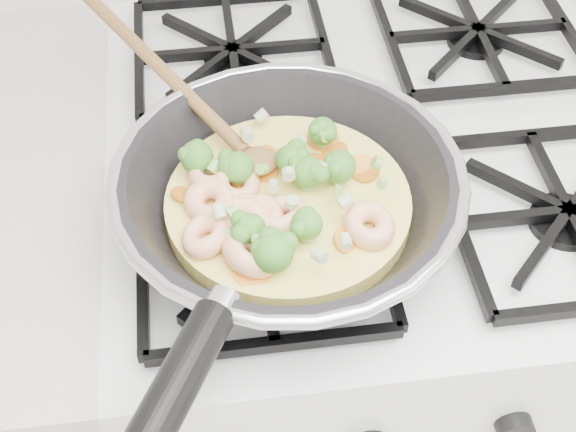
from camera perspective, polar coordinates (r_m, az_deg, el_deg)
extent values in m
cube|color=white|center=(1.22, 4.90, -9.95)|extent=(0.60, 0.60, 0.90)
cube|color=black|center=(0.87, 6.87, 6.33)|extent=(0.56, 0.56, 0.02)
torus|color=silver|center=(0.71, 0.00, 2.83)|extent=(0.33, 0.33, 0.01)
cylinder|color=black|center=(0.58, -8.78, -13.28)|extent=(0.11, 0.16, 0.03)
cylinder|color=#FFED6E|center=(0.73, 0.00, 0.82)|extent=(0.23, 0.23, 0.02)
ellipsoid|color=brown|center=(0.75, -2.54, 3.95)|extent=(0.06, 0.06, 0.01)
cylinder|color=brown|center=(0.82, -9.30, 10.59)|extent=(0.16, 0.24, 0.05)
torus|color=#FFC296|center=(0.70, -2.00, -0.11)|extent=(0.06, 0.06, 0.02)
torus|color=#FFC296|center=(0.70, -3.19, 0.14)|extent=(0.06, 0.06, 0.03)
torus|color=#FFC296|center=(0.73, -3.78, 2.24)|extent=(0.07, 0.07, 0.03)
torus|color=#FFC296|center=(0.74, -5.68, 2.89)|extent=(0.06, 0.06, 0.02)
torus|color=#FFC296|center=(0.70, -3.56, -0.36)|extent=(0.06, 0.06, 0.03)
torus|color=#FFC296|center=(0.71, -5.64, 1.03)|extent=(0.07, 0.07, 0.03)
torus|color=#FFC296|center=(0.69, -5.95, -1.39)|extent=(0.07, 0.07, 0.03)
torus|color=#FFC296|center=(0.70, -0.53, -0.01)|extent=(0.07, 0.07, 0.03)
torus|color=#FFC296|center=(0.67, -2.68, -2.71)|extent=(0.08, 0.08, 0.03)
torus|color=#FFC296|center=(0.69, 5.90, -0.67)|extent=(0.07, 0.07, 0.03)
ellipsoid|color=#4D9530|center=(0.66, -1.10, -2.67)|extent=(0.05, 0.05, 0.04)
ellipsoid|color=#4D9530|center=(0.72, 1.40, 3.21)|extent=(0.04, 0.04, 0.03)
ellipsoid|color=#4D9530|center=(0.68, 1.37, -0.59)|extent=(0.04, 0.04, 0.03)
ellipsoid|color=#4D9530|center=(0.74, -6.60, 4.25)|extent=(0.04, 0.04, 0.03)
ellipsoid|color=#4D9530|center=(0.73, 3.71, 3.59)|extent=(0.04, 0.04, 0.03)
ellipsoid|color=#4D9530|center=(0.73, 0.28, 4.09)|extent=(0.04, 0.04, 0.03)
ellipsoid|color=#4D9530|center=(0.73, -3.68, 3.52)|extent=(0.04, 0.04, 0.03)
ellipsoid|color=#4D9530|center=(0.68, -2.75, -0.91)|extent=(0.04, 0.04, 0.03)
ellipsoid|color=#4D9530|center=(0.76, 2.49, 6.14)|extent=(0.04, 0.04, 0.03)
cylinder|color=orange|center=(0.75, 5.65, 3.09)|extent=(0.03, 0.03, 0.01)
cylinder|color=orange|center=(0.76, -1.71, 4.03)|extent=(0.04, 0.04, 0.01)
cylinder|color=orange|center=(0.75, 5.36, 3.31)|extent=(0.04, 0.04, 0.01)
cylinder|color=orange|center=(0.78, 2.51, 5.59)|extent=(0.05, 0.05, 0.01)
cylinder|color=orange|center=(0.76, 1.64, 3.93)|extent=(0.04, 0.04, 0.01)
cylinder|color=orange|center=(0.74, -3.34, 2.33)|extent=(0.04, 0.04, 0.01)
cylinder|color=orange|center=(0.73, -7.40, 1.60)|extent=(0.03, 0.03, 0.01)
cylinder|color=orange|center=(0.77, 3.24, 4.63)|extent=(0.04, 0.04, 0.01)
cylinder|color=orange|center=(0.75, -1.76, 3.21)|extent=(0.03, 0.03, 0.01)
cylinder|color=orange|center=(0.69, 4.44, -1.79)|extent=(0.03, 0.03, 0.01)
cylinder|color=orange|center=(0.67, -2.57, -4.05)|extent=(0.04, 0.04, 0.01)
cylinder|color=#B2C88D|center=(0.66, 4.20, -1.83)|extent=(0.01, 0.01, 0.01)
cylinder|color=#B2C88D|center=(0.69, 4.09, 1.09)|extent=(0.01, 0.01, 0.01)
cylinder|color=#B2C88D|center=(0.69, 0.28, 1.00)|extent=(0.01, 0.01, 0.01)
cylinder|color=#B2C88D|center=(0.75, -2.97, 5.92)|extent=(0.01, 0.01, 0.01)
cylinder|color=#81BD4B|center=(0.76, 2.50, 5.76)|extent=(0.01, 0.01, 0.01)
cylinder|color=#81BD4B|center=(0.70, 6.82, 2.37)|extent=(0.01, 0.01, 0.01)
cylinder|color=#B2C88D|center=(0.66, -2.03, -1.68)|extent=(0.01, 0.01, 0.01)
cylinder|color=#B2C88D|center=(0.75, 0.99, 5.33)|extent=(0.01, 0.01, 0.01)
cylinder|color=#81BD4B|center=(0.72, 0.47, 3.61)|extent=(0.01, 0.01, 0.01)
cylinder|color=#81BD4B|center=(0.68, -4.08, 0.28)|extent=(0.01, 0.01, 0.01)
cylinder|color=#B2C88D|center=(0.71, -1.11, 2.15)|extent=(0.01, 0.01, 0.01)
cylinder|color=#81BD4B|center=(0.75, 2.67, 5.88)|extent=(0.01, 0.01, 0.01)
cylinder|color=#81BD4B|center=(0.73, 6.47, 3.81)|extent=(0.01, 0.01, 0.01)
cylinder|color=#81BD4B|center=(0.68, -4.39, -1.18)|extent=(0.01, 0.01, 0.01)
cylinder|color=#B2C88D|center=(0.65, 2.29, -2.88)|extent=(0.01, 0.01, 0.01)
cylinder|color=#81BD4B|center=(0.73, -5.36, 3.56)|extent=(0.01, 0.01, 0.01)
cylinder|color=#81BD4B|center=(0.72, -1.87, 3.42)|extent=(0.01, 0.01, 0.01)
cylinder|color=#B2C88D|center=(0.68, -4.99, 0.31)|extent=(0.01, 0.01, 0.01)
cylinder|color=#B2C88D|center=(0.71, 0.04, 3.05)|extent=(0.01, 0.01, 0.01)
cylinder|color=#B2C88D|center=(0.79, -1.92, 7.25)|extent=(0.01, 0.01, 0.01)
cylinder|color=#B2C88D|center=(0.72, 2.53, 3.42)|extent=(0.01, 0.01, 0.01)
cylinder|color=#81BD4B|center=(0.71, 3.63, 1.78)|extent=(0.01, 0.01, 0.01)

